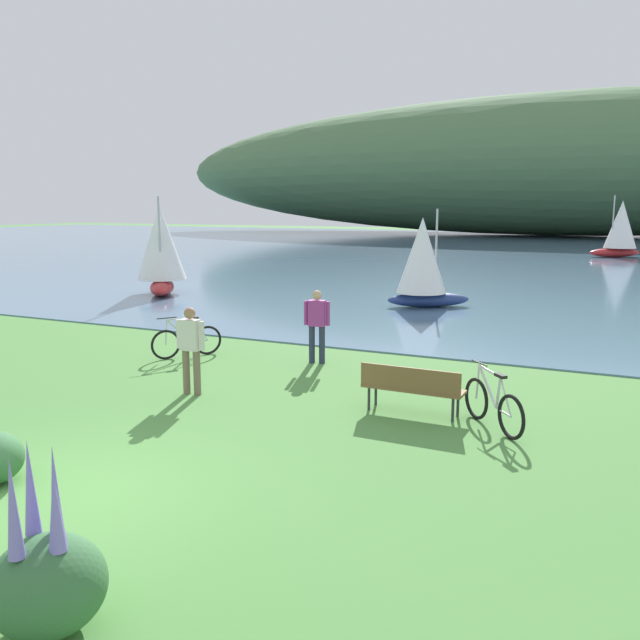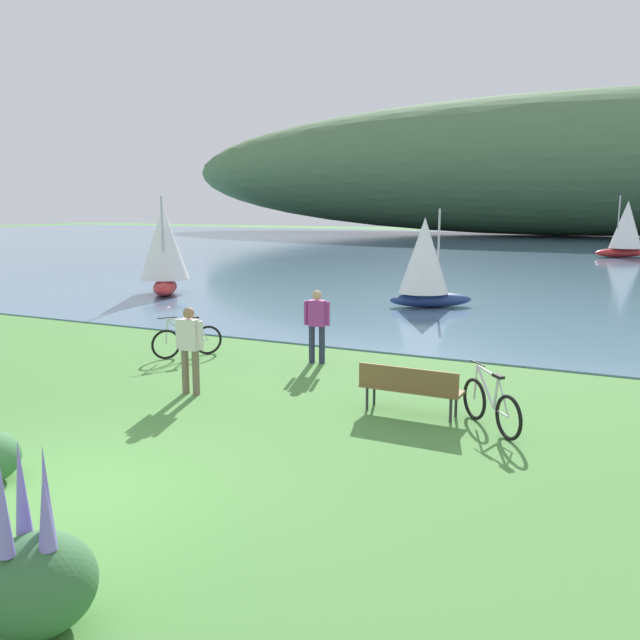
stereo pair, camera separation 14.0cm
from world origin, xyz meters
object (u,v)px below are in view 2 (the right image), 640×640
object	(u,v)px
person_on_the_grass	(190,345)
park_bench_near_camera	(410,386)
bicycle_leaning_near_bench	(491,405)
sailboat_far_off	(164,248)
sailboat_mid_bay	(425,261)
bicycle_beside_path	(187,341)
sailboat_nearest_to_shore	(626,228)
person_at_shoreline	(317,322)

from	to	relation	value
person_on_the_grass	park_bench_near_camera	bearing A→B (deg)	8.21
bicycle_leaning_near_bench	sailboat_far_off	size ratio (longest dim) A/B	0.34
bicycle_leaning_near_bench	sailboat_mid_bay	bearing A→B (deg)	111.65
person_on_the_grass	sailboat_far_off	bearing A→B (deg)	130.60
bicycle_leaning_near_bench	person_on_the_grass	size ratio (longest dim) A/B	0.79
bicycle_beside_path	sailboat_nearest_to_shore	size ratio (longest dim) A/B	0.35
bicycle_leaning_near_bench	sailboat_mid_bay	xyz separation A→B (m)	(-4.77, 12.03, 1.28)
sailboat_mid_bay	bicycle_leaning_near_bench	bearing A→B (deg)	-68.35
bicycle_leaning_near_bench	person_on_the_grass	distance (m)	5.72
person_on_the_grass	sailboat_mid_bay	distance (m)	12.55
person_at_shoreline	sailboat_far_off	size ratio (longest dim) A/B	0.43
bicycle_leaning_near_bench	bicycle_beside_path	bearing A→B (deg)	164.67
sailboat_mid_bay	sailboat_far_off	world-z (taller)	sailboat_far_off
sailboat_nearest_to_shore	sailboat_far_off	xyz separation A→B (m)	(-16.64, -29.32, -0.16)
bicycle_beside_path	person_on_the_grass	size ratio (longest dim) A/B	0.87
park_bench_near_camera	bicycle_beside_path	xyz separation A→B (m)	(-6.27, 1.97, -0.12)
park_bench_near_camera	sailboat_nearest_to_shore	bearing A→B (deg)	86.40
park_bench_near_camera	sailboat_nearest_to_shore	distance (m)	40.33
person_on_the_grass	sailboat_nearest_to_shore	xyz separation A→B (m)	(6.77, 40.83, 1.08)
park_bench_near_camera	bicycle_beside_path	world-z (taller)	bicycle_beside_path
bicycle_beside_path	sailboat_mid_bay	world-z (taller)	sailboat_mid_bay
sailboat_nearest_to_shore	sailboat_far_off	world-z (taller)	sailboat_nearest_to_shore
person_on_the_grass	sailboat_far_off	xyz separation A→B (m)	(-9.87, 11.52, 0.92)
bicycle_beside_path	sailboat_nearest_to_shore	world-z (taller)	sailboat_nearest_to_shore
bicycle_leaning_near_bench	sailboat_far_off	distance (m)	19.13
sailboat_nearest_to_shore	sailboat_far_off	bearing A→B (deg)	-119.58
bicycle_leaning_near_bench	bicycle_beside_path	size ratio (longest dim) A/B	0.90
park_bench_near_camera	sailboat_mid_bay	size ratio (longest dim) A/B	0.52
person_on_the_grass	bicycle_leaning_near_bench	bearing A→B (deg)	4.73
park_bench_near_camera	sailboat_mid_bay	world-z (taller)	sailboat_mid_bay
sailboat_nearest_to_shore	sailboat_mid_bay	bearing A→B (deg)	-101.71
person_at_shoreline	sailboat_mid_bay	xyz separation A→B (m)	(-0.19, 9.14, 0.70)
person_on_the_grass	bicycle_beside_path	bearing A→B (deg)	128.18
park_bench_near_camera	sailboat_far_off	xyz separation A→B (m)	(-14.11, 10.91, 1.38)
park_bench_near_camera	person_at_shoreline	bearing A→B (deg)	138.88
person_on_the_grass	sailboat_far_off	size ratio (longest dim) A/B	0.43
bicycle_leaning_near_bench	person_on_the_grass	bearing A→B (deg)	-175.27
person_at_shoreline	sailboat_mid_bay	size ratio (longest dim) A/B	0.49
bicycle_beside_path	person_at_shoreline	size ratio (longest dim) A/B	0.87
bicycle_beside_path	sailboat_mid_bay	bearing A→B (deg)	73.57
sailboat_nearest_to_shore	sailboat_mid_bay	world-z (taller)	sailboat_nearest_to_shore
bicycle_beside_path	person_on_the_grass	bearing A→B (deg)	-51.82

